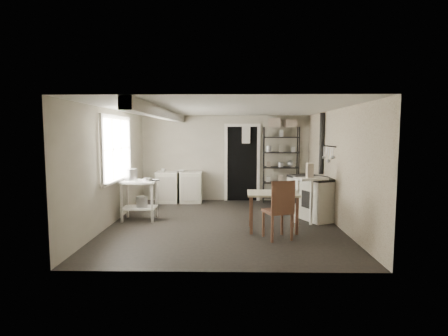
{
  "coord_description": "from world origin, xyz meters",
  "views": [
    {
      "loc": [
        0.13,
        -6.93,
        1.81
      ],
      "look_at": [
        0.0,
        0.3,
        1.1
      ],
      "focal_mm": 28.0,
      "sensor_mm": 36.0,
      "label": 1
    }
  ],
  "objects_px": {
    "base_cabinets": "(179,185)",
    "prep_table": "(139,201)",
    "work_table": "(273,210)",
    "chair": "(277,211)",
    "shelf_rack": "(281,166)",
    "stockpot": "(131,176)",
    "flour_sack": "(286,197)",
    "stove": "(313,198)"
  },
  "relations": [
    {
      "from": "shelf_rack",
      "to": "stove",
      "type": "bearing_deg",
      "value": -72.65
    },
    {
      "from": "stockpot",
      "to": "stove",
      "type": "bearing_deg",
      "value": 3.69
    },
    {
      "from": "chair",
      "to": "flour_sack",
      "type": "xyz_separation_m",
      "value": [
        0.57,
        2.72,
        -0.25
      ]
    },
    {
      "from": "shelf_rack",
      "to": "flour_sack",
      "type": "distance_m",
      "value": 0.93
    },
    {
      "from": "work_table",
      "to": "prep_table",
      "type": "bearing_deg",
      "value": 164.36
    },
    {
      "from": "prep_table",
      "to": "work_table",
      "type": "bearing_deg",
      "value": -15.64
    },
    {
      "from": "base_cabinets",
      "to": "work_table",
      "type": "distance_m",
      "value": 3.43
    },
    {
      "from": "base_cabinets",
      "to": "stove",
      "type": "bearing_deg",
      "value": -29.22
    },
    {
      "from": "base_cabinets",
      "to": "chair",
      "type": "xyz_separation_m",
      "value": [
        2.16,
        -3.18,
        0.02
      ]
    },
    {
      "from": "prep_table",
      "to": "chair",
      "type": "bearing_deg",
      "value": -25.03
    },
    {
      "from": "prep_table",
      "to": "shelf_rack",
      "type": "relative_size",
      "value": 0.42
    },
    {
      "from": "shelf_rack",
      "to": "chair",
      "type": "distance_m",
      "value": 3.38
    },
    {
      "from": "prep_table",
      "to": "stockpot",
      "type": "bearing_deg",
      "value": 178.97
    },
    {
      "from": "prep_table",
      "to": "flour_sack",
      "type": "xyz_separation_m",
      "value": [
        3.3,
        1.44,
        -0.16
      ]
    },
    {
      "from": "work_table",
      "to": "chair",
      "type": "relative_size",
      "value": 0.92
    },
    {
      "from": "base_cabinets",
      "to": "prep_table",
      "type": "bearing_deg",
      "value": -107.82
    },
    {
      "from": "base_cabinets",
      "to": "stockpot",
      "type": "bearing_deg",
      "value": -112.22
    },
    {
      "from": "prep_table",
      "to": "stove",
      "type": "xyz_separation_m",
      "value": [
        3.7,
        0.25,
        0.04
      ]
    },
    {
      "from": "work_table",
      "to": "flour_sack",
      "type": "bearing_deg",
      "value": 74.95
    },
    {
      "from": "stove",
      "to": "flour_sack",
      "type": "height_order",
      "value": "stove"
    },
    {
      "from": "shelf_rack",
      "to": "stove",
      "type": "relative_size",
      "value": 1.75
    },
    {
      "from": "base_cabinets",
      "to": "shelf_rack",
      "type": "height_order",
      "value": "shelf_rack"
    },
    {
      "from": "base_cabinets",
      "to": "work_table",
      "type": "height_order",
      "value": "base_cabinets"
    },
    {
      "from": "shelf_rack",
      "to": "chair",
      "type": "relative_size",
      "value": 1.93
    },
    {
      "from": "base_cabinets",
      "to": "chair",
      "type": "bearing_deg",
      "value": -57.18
    },
    {
      "from": "stove",
      "to": "work_table",
      "type": "distance_m",
      "value": 1.42
    },
    {
      "from": "shelf_rack",
      "to": "flour_sack",
      "type": "height_order",
      "value": "shelf_rack"
    },
    {
      "from": "base_cabinets",
      "to": "flour_sack",
      "type": "distance_m",
      "value": 2.79
    },
    {
      "from": "prep_table",
      "to": "work_table",
      "type": "relative_size",
      "value": 0.88
    },
    {
      "from": "base_cabinets",
      "to": "stove",
      "type": "height_order",
      "value": "stove"
    },
    {
      "from": "stockpot",
      "to": "flour_sack",
      "type": "height_order",
      "value": "stockpot"
    },
    {
      "from": "prep_table",
      "to": "stockpot",
      "type": "height_order",
      "value": "stockpot"
    },
    {
      "from": "stockpot",
      "to": "flour_sack",
      "type": "distance_m",
      "value": 3.82
    },
    {
      "from": "work_table",
      "to": "chair",
      "type": "height_order",
      "value": "chair"
    },
    {
      "from": "stockpot",
      "to": "shelf_rack",
      "type": "xyz_separation_m",
      "value": [
        3.41,
        2.03,
        0.01
      ]
    },
    {
      "from": "stove",
      "to": "chair",
      "type": "relative_size",
      "value": 1.1
    },
    {
      "from": "chair",
      "to": "flour_sack",
      "type": "relative_size",
      "value": 2.07
    },
    {
      "from": "stockpot",
      "to": "work_table",
      "type": "bearing_deg",
      "value": -14.85
    },
    {
      "from": "work_table",
      "to": "base_cabinets",
      "type": "bearing_deg",
      "value": 128.79
    },
    {
      "from": "shelf_rack",
      "to": "work_table",
      "type": "xyz_separation_m",
      "value": [
        -0.54,
        -2.79,
        -0.57
      ]
    },
    {
      "from": "work_table",
      "to": "shelf_rack",
      "type": "bearing_deg",
      "value": 79.1
    },
    {
      "from": "prep_table",
      "to": "stockpot",
      "type": "xyz_separation_m",
      "value": [
        -0.16,
        0.0,
        0.54
      ]
    }
  ]
}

